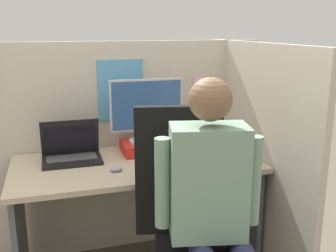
{
  "coord_description": "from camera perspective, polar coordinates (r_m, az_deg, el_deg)",
  "views": [
    {
      "loc": [
        -0.46,
        -1.84,
        1.54
      ],
      "look_at": [
        0.15,
        0.17,
        1.0
      ],
      "focal_mm": 42.0,
      "sensor_mm": 36.0,
      "label": 1
    }
  ],
  "objects": [
    {
      "name": "office_chair",
      "position": [
        1.99,
        3.65,
        -14.32
      ],
      "size": [
        0.55,
        0.61,
        1.16
      ],
      "color": "black",
      "rests_on": "ground"
    },
    {
      "name": "monitor",
      "position": [
        2.47,
        -3.12,
        2.31
      ],
      "size": [
        0.46,
        0.23,
        0.4
      ],
      "color": "#B2B2B7",
      "rests_on": "paper_box"
    },
    {
      "name": "laptop",
      "position": [
        2.43,
        -13.83,
        -3.8
      ],
      "size": [
        0.34,
        0.24,
        0.24
      ],
      "color": "black",
      "rests_on": "desk"
    },
    {
      "name": "cubicle_panel_back",
      "position": [
        2.72,
        -6.29,
        -3.17
      ],
      "size": [
        1.95,
        0.05,
        1.45
      ],
      "color": "#B7AD99",
      "rests_on": "ground"
    },
    {
      "name": "carrot_toy",
      "position": [
        2.22,
        0.33,
        -5.89
      ],
      "size": [
        0.04,
        0.12,
        0.04
      ],
      "color": "orange",
      "rests_on": "desk"
    },
    {
      "name": "coffee_mug",
      "position": [
        2.57,
        3.58,
        -2.33
      ],
      "size": [
        0.07,
        0.07,
        0.11
      ],
      "color": "#A3332D",
      "rests_on": "desk"
    },
    {
      "name": "cubicle_panel_right",
      "position": [
        2.57,
        12.31,
        -4.56
      ],
      "size": [
        0.04,
        1.33,
        1.45
      ],
      "color": "#B7AD99",
      "rests_on": "ground"
    },
    {
      "name": "paper_box",
      "position": [
        2.53,
        -3.03,
        -2.99
      ],
      "size": [
        0.32,
        0.25,
        0.07
      ],
      "color": "red",
      "rests_on": "desk"
    },
    {
      "name": "stapler",
      "position": [
        2.5,
        10.36,
        -3.72
      ],
      "size": [
        0.05,
        0.13,
        0.04
      ],
      "color": "black",
      "rests_on": "desk"
    },
    {
      "name": "desk",
      "position": [
        2.44,
        -4.54,
        -9.33
      ],
      "size": [
        1.45,
        0.69,
        0.75
      ],
      "color": "tan",
      "rests_on": "ground"
    },
    {
      "name": "mouse",
      "position": [
        2.21,
        -7.52,
        -6.23
      ],
      "size": [
        0.07,
        0.04,
        0.03
      ],
      "color": "gray",
      "rests_on": "desk"
    },
    {
      "name": "person",
      "position": [
        1.77,
        6.98,
        -11.41
      ],
      "size": [
        0.47,
        0.5,
        1.33
      ],
      "color": "#282D4C",
      "rests_on": "ground"
    }
  ]
}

